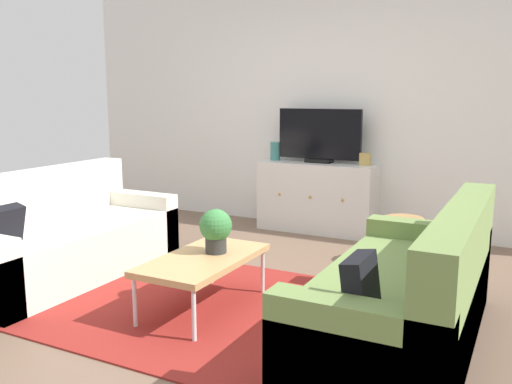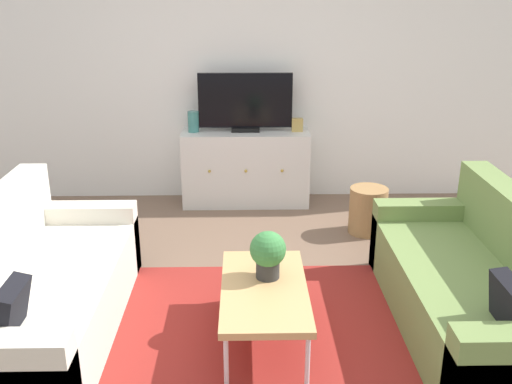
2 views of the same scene
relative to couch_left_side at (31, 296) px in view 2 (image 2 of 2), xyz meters
The scene contains 12 objects.
ground_plane 1.47m from the couch_left_side, ahead, with size 10.00×10.00×0.00m, color brown.
wall_back 3.20m from the couch_left_side, 61.55° to the left, with size 6.40×0.12×2.70m, color white.
area_rug 1.47m from the couch_left_side, ahead, with size 2.50×1.90×0.01m, color maroon.
couch_left_side is the anchor object (origin of this frame).
couch_right_side 2.88m from the couch_left_side, ahead, with size 0.86×1.92×0.86m.
coffee_table 1.47m from the couch_left_side, ahead, with size 0.53×1.01×0.38m.
potted_plant 1.52m from the couch_left_side, ahead, with size 0.23×0.23×0.31m.
tv_console 2.74m from the couch_left_side, 60.07° to the left, with size 1.27×0.47×0.75m.
flat_screen_tv 2.86m from the couch_left_side, 60.28° to the left, with size 0.92×0.16×0.58m.
glass_vase 2.59m from the couch_left_side, 70.26° to the left, with size 0.11×0.11×0.20m, color teal.
mantel_clock 3.08m from the couch_left_side, 51.61° to the left, with size 0.11×0.07×0.13m, color tan.
wicker_basket 2.94m from the couch_left_side, 32.81° to the left, with size 0.34×0.34×0.42m, color #9E7547.
Camera 2 is at (-0.08, -3.34, 2.15)m, focal length 40.53 mm.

